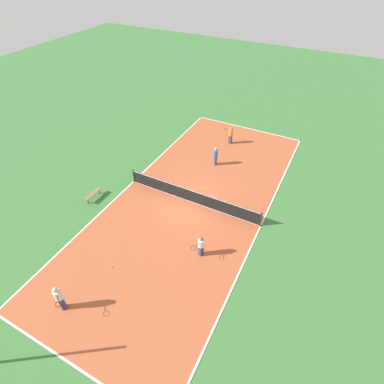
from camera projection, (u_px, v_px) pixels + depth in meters
name	position (u px, v px, depth m)	size (l,w,h in m)	color
ground_plane	(192.00, 202.00, 20.51)	(80.00, 80.00, 0.00)	#3D7538
court_surface	(192.00, 202.00, 20.50)	(9.84, 22.99, 0.02)	#B75633
tennis_net	(192.00, 196.00, 20.13)	(9.64, 0.10, 1.08)	black
bench	(93.00, 194.00, 20.54)	(0.36, 1.43, 0.45)	olive
player_center_orange	(231.00, 134.00, 25.64)	(0.98, 0.52, 1.50)	navy
player_far_white	(201.00, 245.00, 16.61)	(0.57, 0.99, 1.46)	navy
player_near_white	(59.00, 297.00, 14.06)	(0.95, 0.82, 1.72)	navy
player_near_blue	(215.00, 155.00, 23.22)	(0.50, 0.50, 1.55)	#4C4C51
tennis_ball_midcourt	(222.00, 131.00, 27.66)	(0.07, 0.07, 0.07)	#CCE033
tennis_ball_far_baseline	(111.00, 267.00, 16.45)	(0.07, 0.07, 0.07)	#CCE033
tennis_ball_right_alley	(177.00, 194.00, 21.04)	(0.07, 0.07, 0.07)	#CCE033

